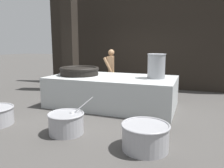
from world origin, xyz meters
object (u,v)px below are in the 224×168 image
object	(u,v)px
giant_wok_near	(79,71)
prep_bowl_vegetables	(66,122)
stock_pot	(156,66)
cook	(111,70)
prep_bowl_extra	(145,135)

from	to	relation	value
giant_wok_near	prep_bowl_vegetables	world-z (taller)	giant_wok_near
giant_wok_near	stock_pot	xyz separation A→B (m)	(2.15, 0.16, 0.20)
giant_wok_near	cook	size ratio (longest dim) A/B	0.74
giant_wok_near	stock_pot	distance (m)	2.17
prep_bowl_vegetables	prep_bowl_extra	xyz separation A→B (m)	(1.54, -0.11, 0.01)
stock_pot	cook	distance (m)	2.20
prep_bowl_vegetables	prep_bowl_extra	world-z (taller)	prep_bowl_vegetables
cook	prep_bowl_extra	bearing A→B (deg)	105.32
stock_pot	cook	xyz separation A→B (m)	(-1.75, 1.31, -0.32)
cook	prep_bowl_vegetables	world-z (taller)	cook
giant_wok_near	prep_bowl_extra	distance (m)	3.32
cook	prep_bowl_extra	distance (m)	4.20
prep_bowl_extra	stock_pot	bearing A→B (deg)	95.90
prep_bowl_extra	cook	bearing A→B (deg)	118.54
stock_pot	prep_bowl_vegetables	xyz separation A→B (m)	(-1.30, -2.24, -0.92)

